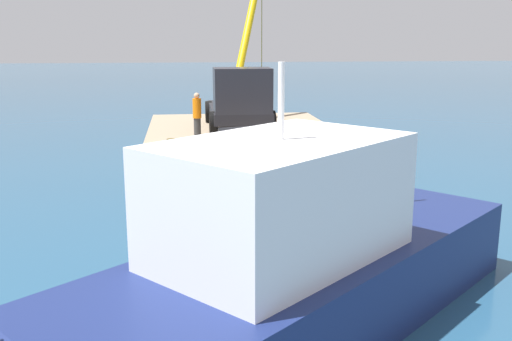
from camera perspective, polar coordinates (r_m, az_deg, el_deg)
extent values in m
plane|color=navy|center=(20.17, 0.38, -1.48)|extent=(200.00, 200.00, 0.00)
cube|color=gray|center=(25.87, -1.36, 2.85)|extent=(11.19, 8.14, 1.02)
cube|color=black|center=(26.18, -1.77, 5.69)|extent=(5.69, 2.39, 0.45)
cube|color=#26262C|center=(24.03, -1.32, 7.74)|extent=(1.59, 2.29, 1.79)
cylinder|color=black|center=(24.39, 1.48, 4.64)|extent=(1.00, 0.30, 1.00)
cylinder|color=black|center=(24.15, -4.14, 4.53)|extent=(1.00, 0.30, 1.00)
cylinder|color=black|center=(28.31, 0.27, 5.78)|extent=(1.00, 0.30, 1.00)
cylinder|color=black|center=(28.10, -4.58, 5.68)|extent=(1.00, 0.30, 1.00)
cylinder|color=#E5B20C|center=(29.63, -0.71, 13.90)|extent=(4.16, 2.25, 6.56)
cube|color=#E5B20C|center=(27.82, -2.11, 7.09)|extent=(1.00, 1.00, 0.50)
cylinder|color=#4C4C19|center=(31.59, 0.56, 12.64)|extent=(0.04, 0.04, 7.67)
cylinder|color=#353535|center=(23.84, -5.68, 4.13)|extent=(0.28, 0.28, 0.78)
cylinder|color=orange|center=(23.74, -5.72, 6.00)|extent=(0.34, 0.34, 0.78)
sphere|color=tan|center=(23.69, -5.75, 7.21)|extent=(0.23, 0.23, 0.23)
cube|color=black|center=(18.72, 0.48, -0.96)|extent=(4.31, 2.62, 2.99)
cube|color=black|center=(18.50, 0.60, 0.64)|extent=(2.58, 2.06, 1.75)
cylinder|color=black|center=(18.35, 4.36, -4.93)|extent=(0.91, 0.40, 0.89)
cylinder|color=black|center=(17.74, -1.15, -5.53)|extent=(0.91, 0.40, 0.89)
cylinder|color=black|center=(20.24, 1.59, 1.86)|extent=(0.91, 0.40, 0.89)
cylinder|color=black|center=(19.68, -3.46, 1.52)|extent=(0.91, 0.40, 0.89)
cube|color=navy|center=(9.84, -0.13, -15.42)|extent=(10.54, 11.41, 2.30)
cube|color=white|center=(9.48, 2.35, -2.74)|extent=(4.65, 4.79, 1.93)
cylinder|color=white|center=(9.19, 2.44, 6.70)|extent=(0.10, 0.10, 1.20)
cylinder|color=silver|center=(13.12, 14.39, -0.85)|extent=(0.06, 0.06, 1.00)
cylinder|color=brown|center=(19.65, -8.05, 0.58)|extent=(0.34, 0.34, 1.72)
cylinder|color=brown|center=(19.84, -0.67, 0.88)|extent=(0.40, 0.40, 1.76)
cylinder|color=brown|center=(20.32, 7.75, 0.84)|extent=(0.33, 0.33, 1.61)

